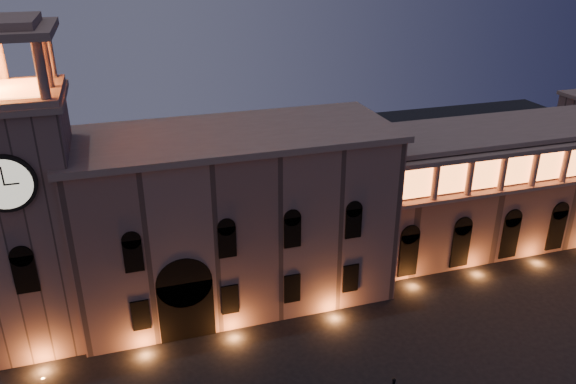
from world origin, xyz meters
The scene contains 3 objects.
government_building centered at (-2.08, 21.93, 8.77)m, with size 30.80×12.80×17.60m.
clock_tower centered at (-20.50, 20.98, 12.50)m, with size 9.80×9.80×32.40m.
colonnade_wing centered at (32.00, 23.92, 7.33)m, with size 40.60×11.50×14.50m.
Camera 1 is at (-11.79, -26.80, 33.41)m, focal length 35.00 mm.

